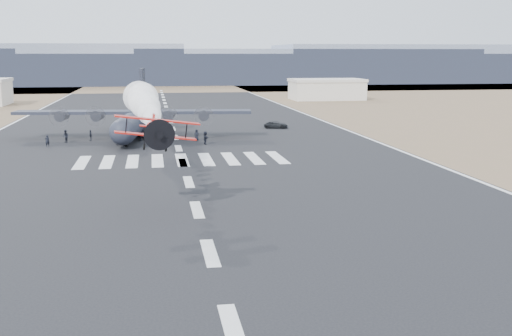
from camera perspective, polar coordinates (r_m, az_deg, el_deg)
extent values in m
plane|color=black|center=(31.43, -2.08, -14.10)|extent=(500.00, 500.00, 0.00)
cube|color=brown|center=(258.80, -8.52, 7.14)|extent=(500.00, 80.00, 0.00)
cube|color=gray|center=(294.97, -21.53, 8.56)|extent=(150.00, 50.00, 17.00)
cube|color=gray|center=(288.55, -8.64, 8.72)|extent=(150.00, 50.00, 13.00)
cube|color=gray|center=(296.53, 4.17, 9.04)|extent=(150.00, 50.00, 15.00)
cube|color=gray|center=(317.88, 15.79, 8.94)|extent=(150.00, 50.00, 17.00)
cube|color=beige|center=(185.48, 6.30, 6.87)|extent=(20.00, 12.00, 5.20)
cube|color=beige|center=(185.34, 6.32, 7.76)|extent=(20.50, 12.50, 0.80)
cylinder|color=red|center=(53.50, -8.92, 3.33)|extent=(1.25, 5.58, 1.00)
sphere|color=black|center=(53.67, -8.94, 3.77)|extent=(0.78, 0.78, 0.78)
cylinder|color=black|center=(50.86, -8.76, 2.99)|extent=(1.14, 0.71, 1.11)
cylinder|color=black|center=(50.47, -8.73, 2.94)|extent=(2.44, 0.14, 2.44)
cube|color=red|center=(53.10, -8.88, 2.86)|extent=(6.66, 1.41, 0.93)
cube|color=red|center=(52.62, -8.90, 4.25)|extent=(6.88, 1.42, 0.96)
cube|color=red|center=(55.97, -9.07, 4.19)|extent=(0.16, 1.00, 1.11)
cube|color=red|center=(56.03, -9.06, 3.63)|extent=(2.25, 0.88, 0.09)
cylinder|color=black|center=(52.75, -9.79, 1.75)|extent=(0.15, 0.49, 0.49)
cylinder|color=black|center=(52.84, -7.87, 1.82)|extent=(0.15, 0.49, 0.49)
sphere|color=white|center=(56.25, -9.07, 3.65)|extent=(0.78, 0.78, 0.78)
sphere|color=white|center=(58.89, -9.20, 3.97)|extent=(1.07, 1.07, 1.07)
sphere|color=white|center=(61.53, -9.32, 4.25)|extent=(1.37, 1.37, 1.37)
sphere|color=white|center=(64.17, -9.43, 4.52)|extent=(1.66, 1.66, 1.66)
sphere|color=white|center=(66.81, -9.53, 4.76)|extent=(1.96, 1.96, 1.96)
sphere|color=white|center=(69.46, -9.63, 4.98)|extent=(2.25, 2.25, 2.25)
sphere|color=white|center=(72.10, -9.72, 5.19)|extent=(2.55, 2.55, 2.55)
sphere|color=white|center=(74.75, -9.80, 5.38)|extent=(2.84, 2.84, 2.84)
sphere|color=white|center=(77.40, -9.87, 5.56)|extent=(3.14, 3.14, 3.14)
sphere|color=white|center=(80.04, -9.95, 5.73)|extent=(3.44, 3.44, 3.44)
sphere|color=white|center=(82.69, -10.01, 5.89)|extent=(3.73, 3.73, 3.73)
sphere|color=white|center=(85.34, -10.07, 6.03)|extent=(4.03, 4.03, 4.03)
sphere|color=white|center=(87.99, -10.13, 6.17)|extent=(4.32, 4.32, 4.32)
cylinder|color=#1F242F|center=(102.01, -10.72, 4.00)|extent=(6.36, 25.52, 3.61)
sphere|color=#1F242F|center=(89.58, -11.79, 3.14)|extent=(3.61, 3.61, 3.61)
cone|color=#1F242F|center=(114.48, -9.88, 4.67)|extent=(4.18, 5.78, 3.61)
cube|color=#1F242F|center=(100.95, -10.82, 4.91)|extent=(36.31, 7.73, 0.45)
cylinder|color=#1F242F|center=(102.59, -16.87, 4.49)|extent=(1.99, 3.59, 1.63)
cylinder|color=#3F3F44|center=(100.85, -17.11, 4.38)|extent=(3.06, 0.38, 3.07)
cylinder|color=#1F242F|center=(101.43, -13.89, 4.57)|extent=(1.99, 3.59, 1.63)
cylinder|color=#3F3F44|center=(99.67, -14.08, 4.46)|extent=(3.06, 0.38, 3.07)
cylinder|color=#1F242F|center=(99.95, -7.76, 4.69)|extent=(1.99, 3.59, 1.63)
cylinder|color=#3F3F44|center=(98.16, -7.84, 4.59)|extent=(3.06, 0.38, 3.07)
cylinder|color=#1F242F|center=(99.64, -4.64, 4.73)|extent=(1.99, 3.59, 1.63)
cylinder|color=#3F3F44|center=(97.85, -4.67, 4.63)|extent=(3.06, 0.38, 3.07)
cube|color=#1F242F|center=(112.37, -10.06, 6.88)|extent=(0.98, 4.10, 7.22)
cube|color=#1F242F|center=(113.08, -9.97, 4.97)|extent=(12.86, 4.08, 0.32)
cube|color=#1F242F|center=(103.33, -11.72, 3.29)|extent=(1.67, 5.50, 1.44)
cylinder|color=black|center=(103.39, -11.71, 3.01)|extent=(0.56, 1.04, 0.99)
cube|color=#1F242F|center=(102.80, -9.53, 3.32)|extent=(1.67, 5.50, 1.44)
cylinder|color=black|center=(102.86, -9.52, 3.05)|extent=(0.56, 1.04, 0.99)
cylinder|color=black|center=(92.48, -11.49, 2.15)|extent=(0.45, 0.85, 0.81)
imported|color=black|center=(113.08, 1.79, 3.86)|extent=(4.62, 3.13, 1.17)
imported|color=black|center=(94.85, -18.07, 2.31)|extent=(0.71, 0.63, 1.68)
imported|color=black|center=(98.46, -16.57, 2.71)|extent=(0.98, 1.07, 1.87)
imported|color=black|center=(98.07, -10.17, 2.92)|extent=(0.92, 1.27, 1.78)
imported|color=black|center=(99.91, -14.49, 2.83)|extent=(0.67, 1.01, 1.58)
imported|color=black|center=(97.40, -5.31, 2.95)|extent=(0.81, 0.50, 1.65)
imported|color=black|center=(92.93, -4.53, 2.69)|extent=(0.94, 1.83, 1.89)
imported|color=black|center=(94.25, -11.82, 2.54)|extent=(0.77, 0.76, 1.64)
imported|color=black|center=(94.03, -12.21, 2.53)|extent=(0.91, 0.65, 1.71)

